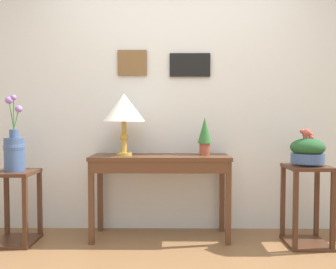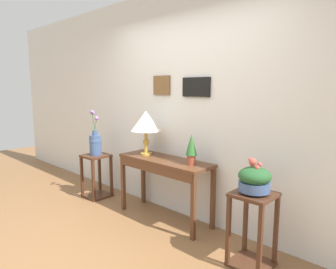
# 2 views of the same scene
# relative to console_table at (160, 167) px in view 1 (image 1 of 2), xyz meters

# --- Properties ---
(back_wall_with_art) EXTENTS (9.00, 0.13, 2.80)m
(back_wall_with_art) POSITION_rel_console_table_xyz_m (0.14, 0.32, 0.75)
(back_wall_with_art) COLOR silver
(back_wall_with_art) RESTS_ON ground
(console_table) EXTENTS (1.25, 0.42, 0.76)m
(console_table) POSITION_rel_console_table_xyz_m (0.00, 0.00, 0.00)
(console_table) COLOR #56331E
(console_table) RESTS_ON ground
(table_lamp) EXTENTS (0.38, 0.38, 0.56)m
(table_lamp) POSITION_rel_console_table_xyz_m (-0.33, 0.02, 0.53)
(table_lamp) COLOR gold
(table_lamp) RESTS_ON console_table
(potted_plant_on_console) EXTENTS (0.13, 0.13, 0.35)m
(potted_plant_on_console) POSITION_rel_console_table_xyz_m (0.40, 0.03, 0.30)
(potted_plant_on_console) COLOR #9E4733
(potted_plant_on_console) RESTS_ON console_table
(pedestal_stand_left) EXTENTS (0.35, 0.35, 0.64)m
(pedestal_stand_left) POSITION_rel_console_table_xyz_m (-1.26, -0.12, -0.33)
(pedestal_stand_left) COLOR #472819
(pedestal_stand_left) RESTS_ON ground
(flower_vase_tall_left) EXTENTS (0.18, 0.18, 0.66)m
(flower_vase_tall_left) POSITION_rel_console_table_xyz_m (-1.26, -0.12, 0.17)
(flower_vase_tall_left) COLOR #3D5684
(flower_vase_tall_left) RESTS_ON pedestal_stand_left
(pedestal_stand_right) EXTENTS (0.35, 0.35, 0.69)m
(pedestal_stand_right) POSITION_rel_console_table_xyz_m (1.26, -0.15, -0.31)
(pedestal_stand_right) COLOR #472819
(pedestal_stand_right) RESTS_ON ground
(planter_bowl_wide_right) EXTENTS (0.28, 0.28, 0.31)m
(planter_bowl_wide_right) POSITION_rel_console_table_xyz_m (1.26, -0.15, 0.16)
(planter_bowl_wide_right) COLOR #3D5684
(planter_bowl_wide_right) RESTS_ON pedestal_stand_right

